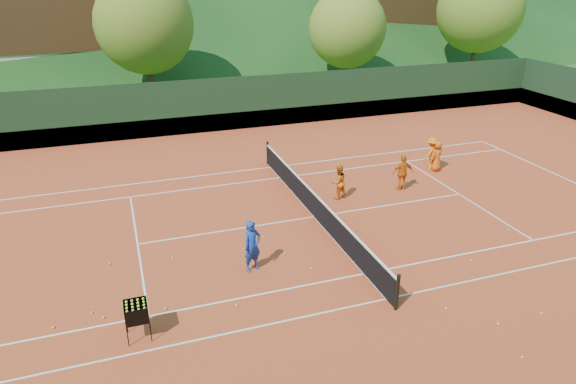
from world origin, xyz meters
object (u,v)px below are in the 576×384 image
object	(u,v)px
student_a	(338,182)
ball_hopper	(136,312)
chalet_mid	(242,9)
chalet_right	(394,5)
student_d	(431,153)
chalet_left	(54,8)
coach	(252,246)
student_c	(437,156)
tennis_net	(315,205)
student_b	(403,172)

from	to	relation	value
student_a	ball_hopper	xyz separation A→B (m)	(-8.20, -6.16, 0.04)
chalet_mid	chalet_right	size ratio (longest dim) A/B	1.06
student_d	chalet_left	bearing A→B (deg)	-80.38
chalet_mid	coach	bearing A→B (deg)	-103.96
student_a	chalet_mid	size ratio (longest dim) A/B	0.11
chalet_mid	student_d	bearing A→B (deg)	-88.40
student_c	student_d	distance (m)	0.27
tennis_net	chalet_left	world-z (taller)	chalet_left
student_b	ball_hopper	world-z (taller)	student_b
coach	chalet_mid	world-z (taller)	chalet_mid
student_c	tennis_net	distance (m)	7.51
coach	student_c	size ratio (longest dim) A/B	1.17
ball_hopper	student_d	bearing A→B (deg)	29.78
chalet_left	chalet_right	xyz separation A→B (m)	(30.00, 0.00, -0.39)
coach	chalet_left	world-z (taller)	chalet_left
student_b	chalet_left	size ratio (longest dim) A/B	0.11
student_a	student_d	world-z (taller)	student_d
student_c	chalet_left	bearing A→B (deg)	-81.55
coach	tennis_net	bearing A→B (deg)	19.27
student_c	student_a	bearing A→B (deg)	-9.44
coach	student_b	bearing A→B (deg)	5.66
coach	student_a	xyz separation A→B (m)	(4.66, 4.05, -0.12)
student_d	chalet_right	distance (m)	30.47
student_c	chalet_right	bearing A→B (deg)	-138.83
student_d	ball_hopper	bearing A→B (deg)	7.53
student_b	chalet_right	distance (m)	33.06
coach	ball_hopper	bearing A→B (deg)	-171.38
tennis_net	chalet_right	distance (m)	36.37
student_b	student_c	distance (m)	3.00
student_a	student_d	xyz separation A→B (m)	(5.35, 1.59, 0.06)
student_d	student_c	bearing A→B (deg)	103.72
student_b	chalet_mid	distance (m)	33.10
coach	chalet_right	xyz separation A→B (m)	(23.14, 32.77, 4.41)
tennis_net	chalet_left	distance (m)	32.04
student_d	chalet_right	world-z (taller)	chalet_right
student_c	chalet_right	distance (m)	30.61
student_d	ball_hopper	size ratio (longest dim) A/B	1.53
student_d	chalet_right	size ratio (longest dim) A/B	0.13
student_a	student_c	size ratio (longest dim) A/B	1.00
ball_hopper	tennis_net	bearing A→B (deg)	36.18
student_d	ball_hopper	world-z (taller)	student_d
chalet_left	tennis_net	bearing A→B (deg)	-71.57
student_a	ball_hopper	bearing A→B (deg)	23.80
student_d	chalet_right	bearing A→B (deg)	-138.08
student_c	ball_hopper	world-z (taller)	student_c
coach	ball_hopper	distance (m)	4.12
student_b	chalet_mid	bearing A→B (deg)	-89.01
tennis_net	ball_hopper	bearing A→B (deg)	-143.82
chalet_right	student_d	bearing A→B (deg)	-115.83
student_b	tennis_net	distance (m)	4.56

